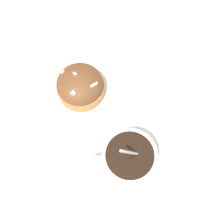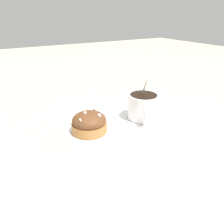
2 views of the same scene
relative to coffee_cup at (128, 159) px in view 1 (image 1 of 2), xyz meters
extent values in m
plane|color=#C6B793|center=(0.08, -0.01, -0.04)|extent=(3.00, 3.00, 0.00)
cube|color=white|center=(0.08, -0.01, -0.04)|extent=(0.29, 0.27, 0.00)
cylinder|color=white|center=(0.00, 0.00, 0.00)|extent=(0.08, 0.08, 0.07)
cylinder|color=black|center=(0.00, 0.00, 0.02)|extent=(0.07, 0.07, 0.01)
torus|color=white|center=(0.02, 0.04, 0.00)|extent=(0.03, 0.04, 0.04)
ellipsoid|color=silver|center=(0.01, 0.02, -0.03)|extent=(0.02, 0.03, 0.01)
cylinder|color=silver|center=(-0.01, -0.01, 0.03)|extent=(0.02, 0.05, 0.10)
cylinder|color=#B2753D|center=(0.15, -0.01, -0.02)|extent=(0.09, 0.09, 0.02)
ellipsoid|color=brown|center=(0.15, -0.01, -0.01)|extent=(0.08, 0.08, 0.04)
cube|color=white|center=(0.16, -0.01, 0.01)|extent=(0.01, 0.01, 0.00)
cube|color=white|center=(0.13, -0.02, 0.01)|extent=(0.00, 0.01, 0.00)
cube|color=white|center=(0.13, -0.03, 0.01)|extent=(0.00, 0.01, 0.00)
cube|color=white|center=(0.14, 0.01, 0.01)|extent=(0.01, 0.00, 0.00)
cube|color=white|center=(0.18, 0.01, 0.01)|extent=(0.00, 0.01, 0.00)
cube|color=white|center=(0.14, 0.02, 0.01)|extent=(0.01, 0.01, 0.00)
camera|label=1|loc=(-0.05, 0.06, 0.40)|focal=42.00mm
camera|label=2|loc=(0.34, 0.42, 0.23)|focal=35.00mm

